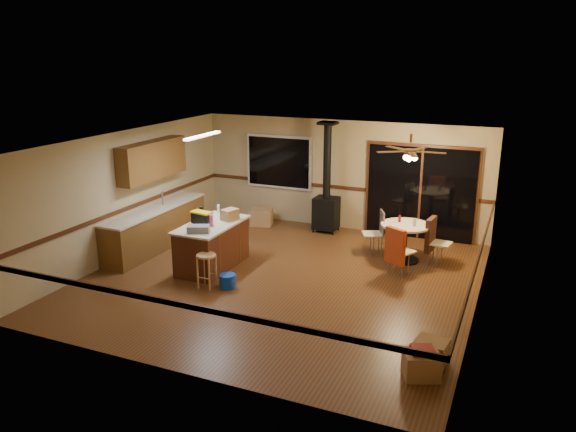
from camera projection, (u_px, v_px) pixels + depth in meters
The scene contains 35 objects.
floor at pixel (282, 278), 10.62m from camera, with size 7.00×7.00×0.00m, color #593318.
ceiling at pixel (281, 142), 9.88m from camera, with size 7.00×7.00×0.00m, color silver.
wall_back at pixel (341, 175), 13.33m from camera, with size 7.00×7.00×0.00m, color tan.
wall_front at pixel (171, 282), 7.17m from camera, with size 7.00×7.00×0.00m, color tan.
wall_left at pixel (127, 194), 11.58m from camera, with size 7.00×7.00×0.00m, color tan.
wall_right at pixel (482, 236), 8.92m from camera, with size 7.00×7.00×0.00m, color tan.
chair_rail at pixel (282, 228), 10.33m from camera, with size 7.00×7.00×0.08m, color #442011, non-canonical shape.
window at pixel (279, 162), 13.84m from camera, with size 1.72×0.10×1.32m, color black.
sliding_door at pixel (420, 193), 12.64m from camera, with size 2.52×0.10×2.10m, color black.
lower_cabinets at pixel (156, 229), 12.15m from camera, with size 0.60×3.00×0.86m, color brown.
countertop at pixel (155, 209), 12.02m from camera, with size 0.64×3.04×0.04m, color beige.
upper_cabinets at pixel (152, 160), 11.96m from camera, with size 0.35×2.00×0.80m, color brown.
kitchen_island at pixel (212, 245), 11.06m from camera, with size 0.88×1.68×0.90m.
wood_stove at pixel (326, 202), 13.17m from camera, with size 0.55×0.50×2.52m.
ceiling_fan at pixel (410, 154), 10.90m from camera, with size 0.24×0.24×0.55m.
fluorescent_strip at pixel (203, 136), 10.84m from camera, with size 0.10×1.20×0.04m, color white.
toolbox_grey at pixel (198, 229), 10.41m from camera, with size 0.40×0.22×0.12m, color slate.
toolbox_black at pixel (202, 218), 10.91m from camera, with size 0.38×0.20×0.21m, color black.
toolbox_yellow_lid at pixel (201, 212), 10.88m from camera, with size 0.42×0.22×0.03m, color gold.
box_on_island at pixel (230, 214), 11.16m from camera, with size 0.24×0.32×0.22m, color #9F7346.
bottle_dark at pixel (201, 213), 11.16m from camera, with size 0.08×0.08×0.27m, color black.
bottle_pink at pixel (211, 220), 10.75m from camera, with size 0.07×0.07×0.23m, color #D84C8C.
bottle_white at pixel (218, 209), 11.64m from camera, with size 0.06×0.06×0.17m, color white.
bar_stool at pixel (207, 271), 10.14m from camera, with size 0.35×0.35×0.63m, color tan.
blue_bucket at pixel (228, 281), 10.17m from camera, with size 0.30×0.30×0.25m, color #0D41C1.
dining_table at pixel (405, 236), 11.37m from camera, with size 0.99×0.99×0.78m.
glass_red at pixel (400, 219), 11.43m from camera, with size 0.05×0.05×0.14m, color #590C14.
glass_cream at pixel (414, 222), 11.17m from camera, with size 0.07×0.07×0.16m, color beige.
chair_left at pixel (378, 228), 11.71m from camera, with size 0.53×0.53×0.51m.
chair_near at pixel (396, 246), 10.59m from camera, with size 0.59×0.61×0.70m.
chair_right at pixel (432, 235), 11.22m from camera, with size 0.51×0.48×0.70m.
box_under_window at pixel (262, 217), 13.80m from camera, with size 0.52×0.41×0.41m, color #9F7346.
box_corner_a at pixel (421, 365), 7.38m from camera, with size 0.46×0.38×0.35m, color #9F7346.
box_corner_b at pixel (431, 352), 7.69m from camera, with size 0.43×0.37×0.35m, color #9F7346.
box_small_red at pixel (423, 350), 7.32m from camera, with size 0.29×0.24×0.08m, color maroon.
Camera 1 is at (4.00, -9.00, 4.14)m, focal length 35.00 mm.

